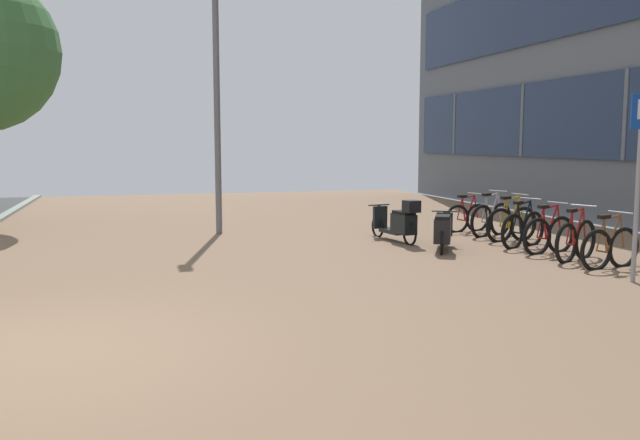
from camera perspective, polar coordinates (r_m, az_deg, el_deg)
name	(u,v)px	position (r m, az deg, el deg)	size (l,w,h in m)	color
ground	(181,343)	(7.19, -11.77, -10.29)	(21.00, 40.00, 0.13)	#353631
bicycle_rack_00	(610,248)	(11.88, 23.58, -2.19)	(1.31, 0.48, 0.96)	black
bicycle_rack_01	(576,241)	(12.45, 21.06, -1.65)	(1.28, 0.67, 1.00)	black
bicycle_rack_02	(549,235)	(13.07, 19.00, -1.20)	(1.32, 0.47, 0.98)	black
bicycle_rack_03	(523,229)	(13.69, 16.99, -0.77)	(1.32, 0.61, 0.99)	black
bicycle_rack_04	(512,224)	(14.46, 16.08, -0.32)	(1.38, 0.47, 1.02)	black
bicycle_rack_05	(491,220)	(15.11, 14.44, 0.03)	(1.34, 0.63, 1.03)	black
bicycle_rack_06	(467,217)	(15.71, 12.50, 0.21)	(1.24, 0.48, 0.92)	black
scooter_near	(443,231)	(12.83, 10.48, -0.95)	(0.95, 1.50, 0.72)	black
scooter_mid	(399,222)	(13.80, 6.80, -0.18)	(0.63, 1.75, 0.93)	black
parking_sign	(639,168)	(10.72, 25.65, 4.02)	(0.40, 0.07, 2.74)	gray
lamp_post	(217,95)	(15.12, -8.83, 10.51)	(0.20, 0.52, 5.53)	slate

